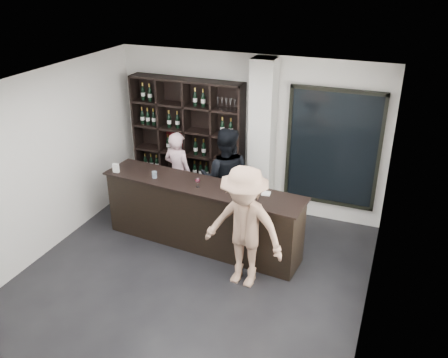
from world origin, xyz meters
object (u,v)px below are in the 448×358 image
at_px(tasting_counter, 202,215).
at_px(taster_black, 225,178).
at_px(wine_shelf, 188,142).
at_px(customer, 244,228).
at_px(taster_pink, 178,173).

distance_m(tasting_counter, taster_black, 0.84).
distance_m(wine_shelf, tasting_counter, 1.85).
bearing_deg(wine_shelf, taster_black, -34.25).
bearing_deg(tasting_counter, customer, -30.77).
height_order(wine_shelf, taster_pink, wine_shelf).
distance_m(taster_pink, customer, 2.46).
bearing_deg(wine_shelf, tasting_counter, -57.53).
xyz_separation_m(taster_pink, customer, (1.85, -1.62, 0.14)).
bearing_deg(taster_pink, taster_black, -179.81).
height_order(tasting_counter, taster_black, taster_black).
height_order(taster_pink, taster_black, taster_black).
bearing_deg(wine_shelf, customer, -48.73).
xyz_separation_m(wine_shelf, taster_black, (1.05, -0.72, -0.28)).
bearing_deg(customer, tasting_counter, 150.19).
height_order(taster_pink, customer, customer).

